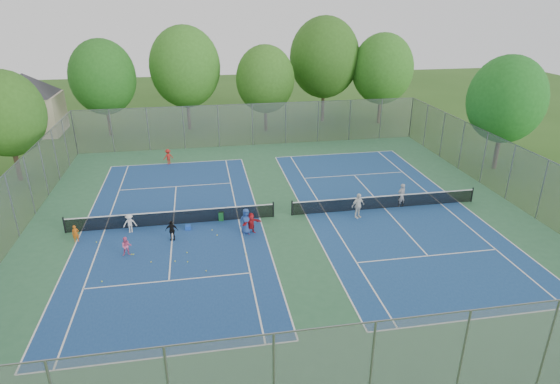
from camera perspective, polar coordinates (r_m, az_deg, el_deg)
The scene contains 41 objects.
ground at distance 30.53m, azimuth 0.33°, elevation -2.97°, with size 120.00×120.00×0.00m, color #2D561A.
court_pad at distance 30.53m, azimuth 0.33°, elevation -2.96°, with size 32.00×32.00×0.01m, color #30653F.
court_left at distance 30.19m, azimuth -12.89°, elevation -3.87°, with size 10.97×23.77×0.01m, color navy.
court_right at distance 32.41m, azimuth 12.60°, elevation -1.93°, with size 10.97×23.77×0.01m, color navy.
net_left at distance 30.00m, azimuth -12.96°, elevation -3.12°, with size 12.87×0.10×0.91m, color black.
net_right at distance 32.23m, azimuth 12.67°, elevation -1.22°, with size 12.87×0.10×0.91m, color black.
fence_north at distance 44.77m, azimuth -3.38°, elevation 8.18°, with size 32.00×0.10×4.00m, color gray.
fence_south at distance 16.55m, azimuth 11.03°, elevation -20.69°, with size 32.00×0.10×4.00m, color gray.
fence_west at distance 31.31m, azimuth -29.85°, elevation -1.50°, with size 32.00×0.10×4.00m, color gray.
fence_east at distance 36.03m, azimuth 26.26°, elevation 2.14°, with size 32.00×0.10×4.00m, color gray.
house at distance 54.57m, azimuth -28.59°, elevation 10.54°, with size 11.03×11.03×7.30m.
tree_nw at distance 50.41m, azimuth -20.80°, elevation 12.96°, with size 6.40×6.40×9.58m.
tree_nl at distance 50.50m, azimuth -11.50°, elevation 14.71°, with size 7.20×7.20×10.69m.
tree_nc at distance 49.18m, azimuth -1.82°, elevation 13.58°, with size 6.00×6.00×8.85m.
tree_nr at distance 53.28m, azimuth 5.44°, elevation 16.00°, with size 7.60×7.60×11.42m.
tree_ne at distance 53.45m, azimuth 12.40°, elevation 14.45°, with size 6.60×6.60×9.77m.
tree_side_w at distance 40.42m, azimuth -30.46°, elevation 8.23°, with size 5.60×5.60×8.47m.
tree_side_e at distance 41.51m, azimuth 25.88°, elevation 10.11°, with size 6.00×6.00×9.20m.
ball_crate at distance 29.36m, azimuth -11.16°, elevation -4.25°, with size 0.32×0.32×0.28m, color blue.
ball_hopper at distance 30.07m, azimuth -7.17°, elevation -2.97°, with size 0.30×0.30×0.58m, color #238133.
student_a at distance 29.72m, azimuth -23.65°, elevation -4.69°, with size 0.38×0.25×1.04m, color #D36113.
student_b at distance 27.21m, azimuth -18.21°, elevation -6.31°, with size 0.54×0.42×1.12m, color #EA5B8F.
student_c at distance 29.67m, azimuth -17.84°, elevation -3.66°, with size 0.78×0.45×1.21m, color silver.
student_d at distance 28.12m, azimuth -13.07°, elevation -4.58°, with size 0.73×0.30×1.25m, color black.
student_e at distance 28.15m, azimuth -4.16°, elevation -3.57°, with size 0.78×0.51×1.60m, color #284893.
student_f at distance 28.17m, azimuth -3.53°, elevation -3.82°, with size 1.24×0.40×1.34m, color #B1191F.
child_far_baseline at distance 40.90m, azimuth -13.48°, elevation 4.20°, with size 0.86×0.49×1.32m, color #A71F17.
instructor at distance 32.61m, azimuth 14.59°, elevation -0.39°, with size 0.61×0.40×1.67m, color gray.
teen_court_b at distance 30.41m, azimuth 9.49°, elevation -1.66°, with size 0.99×0.41×1.68m, color white.
tennis_ball_0 at distance 26.13m, azimuth -12.68°, elevation -8.27°, with size 0.07×0.07×0.07m, color #D5E334.
tennis_ball_1 at distance 28.98m, azimuth -8.28°, elevation -4.64°, with size 0.07×0.07×0.07m, color #CED832.
tennis_ball_2 at distance 26.37m, azimuth -15.44°, elevation -8.26°, with size 0.07×0.07×0.07m, color yellow.
tennis_ball_3 at distance 27.36m, azimuth -17.42°, elevation -7.30°, with size 0.07×0.07×0.07m, color #C6EF37.
tennis_ball_4 at distance 28.35m, azimuth -7.67°, elevation -5.26°, with size 0.07×0.07×0.07m, color yellow.
tennis_ball_5 at distance 29.36m, azimuth -21.47°, elevation -5.73°, with size 0.07×0.07×0.07m, color #CDEB36.
tennis_ball_6 at distance 26.81m, azimuth -11.28°, elevation -7.28°, with size 0.07×0.07×0.07m, color #BFDC33.
tennis_ball_7 at distance 25.94m, azimuth -11.20°, elevation -8.38°, with size 0.07×0.07×0.07m, color #BEE735.
tennis_ball_8 at distance 27.39m, azimuth -17.63°, elevation -7.29°, with size 0.07×0.07×0.07m, color #B3C62E.
tennis_ball_9 at distance 25.50m, azimuth -20.89°, elevation -10.18°, with size 0.07×0.07×0.07m, color #C3EC37.
tennis_ball_10 at distance 25.00m, azimuth -9.00°, elevation -9.50°, with size 0.07×0.07×0.07m, color gold.
tennis_ball_11 at distance 26.21m, azimuth -4.18°, elevation -7.61°, with size 0.07×0.07×0.07m, color #C9DB32.
Camera 1 is at (-4.96, -27.04, 13.28)m, focal length 30.00 mm.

